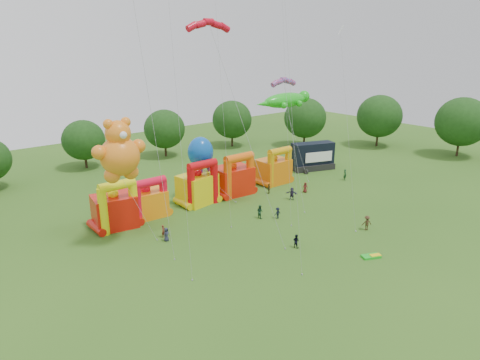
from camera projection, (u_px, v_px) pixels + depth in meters
ground at (367, 272)px, 43.88m from camera, size 160.00×160.00×0.00m
tree_ring at (361, 217)px, 41.70m from camera, size 120.62×122.70×12.07m
bouncy_castle_0 at (115, 209)px, 53.88m from camera, size 5.69×4.84×6.52m
bouncy_castle_1 at (147, 201)px, 57.31m from camera, size 5.20×4.28×5.70m
bouncy_castle_2 at (198, 187)px, 61.91m from camera, size 5.69×4.86×6.69m
bouncy_castle_3 at (234, 178)px, 65.78m from camera, size 5.91×4.88×6.69m
bouncy_castle_4 at (274, 169)px, 70.99m from camera, size 5.15×4.15×6.26m
stage_trailer at (313, 157)px, 78.55m from camera, size 8.34×5.40×5.05m
teddy_bear_kite at (125, 168)px, 47.38m from camera, size 6.27×4.36×14.92m
gecko_kite at (293, 130)px, 74.41m from camera, size 12.71×10.41×14.13m
octopus_kite at (209, 169)px, 62.93m from camera, size 4.76×6.73×9.50m
parafoil_kites at (239, 137)px, 46.44m from camera, size 24.91×10.98×32.35m
diamond_kites at (262, 101)px, 47.51m from camera, size 24.69×20.32×39.30m
folded_kite_bundle at (371, 256)px, 46.89m from camera, size 2.23×1.74×0.31m
spectator_0 at (166, 234)px, 50.55m from camera, size 0.95×0.76×1.68m
spectator_1 at (163, 231)px, 51.57m from camera, size 0.69×0.63×1.57m
spectator_2 at (260, 212)px, 57.12m from camera, size 0.74×0.93×1.86m
spectator_3 at (278, 213)px, 57.03m from camera, size 1.04×0.64×1.55m
spectator_4 at (269, 189)px, 66.38m from camera, size 1.03×0.77×1.62m
spectator_5 at (292, 194)px, 63.81m from camera, size 1.37×1.80×1.90m
spectator_6 at (305, 187)px, 66.88m from camera, size 0.95×0.91×1.64m
spectator_7 at (345, 175)px, 72.76m from camera, size 0.75×0.84×1.94m
spectator_8 at (296, 241)px, 48.98m from camera, size 0.75×0.89×1.62m
spectator_9 at (367, 223)px, 53.48m from camera, size 1.43×1.24×1.92m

